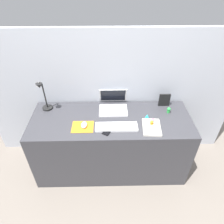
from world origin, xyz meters
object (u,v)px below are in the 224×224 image
object	(u,v)px
notebook_pad	(152,127)
toy_figurine_green	(169,110)
toy_figurine_orange	(152,123)
desk_lamp	(44,97)
keyboard	(116,127)
cell_phone	(108,131)
mouse	(84,125)
laptop	(113,104)
picture_frame	(164,100)
toy_figurine_cyan	(147,116)
toy_figurine_pink	(153,121)

from	to	relation	value
notebook_pad	toy_figurine_green	bearing A→B (deg)	51.99
notebook_pad	toy_figurine_orange	size ratio (longest dim) A/B	3.84
desk_lamp	toy_figurine_orange	xyz separation A→B (m)	(1.09, -0.27, -0.14)
keyboard	cell_phone	world-z (taller)	keyboard
mouse	notebook_pad	xyz separation A→B (m)	(0.66, -0.04, -0.01)
laptop	picture_frame	world-z (taller)	laptop
laptop	notebook_pad	size ratio (longest dim) A/B	1.25
cell_phone	toy_figurine_cyan	world-z (taller)	toy_figurine_cyan
cell_phone	notebook_pad	world-z (taller)	notebook_pad
desk_lamp	toy_figurine_pink	xyz separation A→B (m)	(1.11, -0.22, -0.15)
laptop	toy_figurine_green	size ratio (longest dim) A/B	4.73
toy_figurine_orange	toy_figurine_green	xyz separation A→B (m)	(0.22, 0.20, 0.00)
notebook_pad	toy_figurine_pink	size ratio (longest dim) A/B	6.16
mouse	toy_figurine_green	bearing A→B (deg)	13.08
notebook_pad	toy_figurine_pink	xyz separation A→B (m)	(0.03, 0.09, 0.01)
cell_phone	notebook_pad	size ratio (longest dim) A/B	0.53
desk_lamp	toy_figurine_green	distance (m)	1.31
cell_phone	notebook_pad	xyz separation A→B (m)	(0.42, 0.03, 0.01)
laptop	notebook_pad	bearing A→B (deg)	-43.26
mouse	toy_figurine_orange	size ratio (longest dim) A/B	1.54
desk_lamp	toy_figurine_green	world-z (taller)	desk_lamp
toy_figurine_cyan	toy_figurine_pink	distance (m)	0.08
keyboard	desk_lamp	world-z (taller)	desk_lamp
keyboard	notebook_pad	size ratio (longest dim) A/B	1.71
laptop	notebook_pad	world-z (taller)	laptop
keyboard	mouse	distance (m)	0.32
cell_phone	toy_figurine_cyan	size ratio (longest dim) A/B	2.38
laptop	toy_figurine_cyan	distance (m)	0.39
desk_lamp	toy_figurine_orange	bearing A→B (deg)	-14.01
mouse	picture_frame	world-z (taller)	picture_frame
cell_phone	toy_figurine_green	world-z (taller)	toy_figurine_green
notebook_pad	toy_figurine_green	xyz separation A→B (m)	(0.22, 0.24, 0.02)
laptop	notebook_pad	xyz separation A→B (m)	(0.36, -0.34, -0.04)
keyboard	desk_lamp	size ratio (longest dim) A/B	1.11
toy_figurine_green	picture_frame	bearing A→B (deg)	101.10
laptop	toy_figurine_cyan	xyz separation A→B (m)	(0.34, -0.19, -0.03)
cell_phone	picture_frame	bearing A→B (deg)	61.72
mouse	toy_figurine_green	world-z (taller)	toy_figurine_green
mouse	cell_phone	distance (m)	0.24
toy_figurine_cyan	toy_figurine_orange	bearing A→B (deg)	-76.65
mouse	picture_frame	size ratio (longest dim) A/B	0.64
laptop	desk_lamp	size ratio (longest dim) A/B	0.82
keyboard	mouse	bearing A→B (deg)	175.70
mouse	toy_figurine_cyan	world-z (taller)	toy_figurine_cyan
cell_phone	toy_figurine_green	xyz separation A→B (m)	(0.64, 0.27, 0.03)
laptop	desk_lamp	bearing A→B (deg)	-177.18
picture_frame	toy_figurine_pink	bearing A→B (deg)	-121.23
picture_frame	toy_figurine_cyan	size ratio (longest dim) A/B	2.79
toy_figurine_green	notebook_pad	bearing A→B (deg)	-132.67
toy_figurine_cyan	toy_figurine_green	size ratio (longest dim) A/B	0.85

